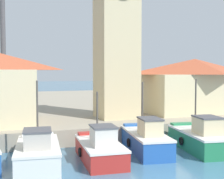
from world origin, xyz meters
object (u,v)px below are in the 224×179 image
Objects in this scene: fishing_boat_mid_left at (146,139)px; port_crane_near at (3,50)px; warehouse_right at (195,85)px; fishing_boat_left_outer at (38,152)px; fishing_boat_left_inner at (100,148)px; fishing_boat_center at (200,138)px; clock_tower at (116,20)px.

fishing_boat_mid_left is 22.38m from port_crane_near.
warehouse_right is (8.82, 7.81, 2.85)m from fishing_boat_mid_left.
port_crane_near is (-1.28, 20.62, 6.53)m from fishing_boat_left_outer.
fishing_boat_left_inner is 15.05m from warehouse_right.
fishing_boat_mid_left is (6.39, 0.62, 0.05)m from fishing_boat_left_outer.
warehouse_right is at bearing 35.93° from fishing_boat_left_inner.
fishing_boat_center is at bearing -12.65° from fishing_boat_mid_left.
fishing_boat_left_inner is at bearing -144.07° from warehouse_right.
port_crane_near is (-16.49, 12.20, 3.63)m from warehouse_right.
clock_tower reaches higher than warehouse_right.
fishing_boat_left_outer is 1.02× the size of fishing_boat_left_inner.
fishing_boat_mid_left is 0.33× the size of clock_tower.
fishing_boat_left_outer reaches higher than fishing_boat_left_inner.
fishing_boat_center is at bearing -0.79° from fishing_boat_left_outer.
fishing_boat_center is 11.37m from clock_tower.
clock_tower reaches higher than fishing_boat_center.
fishing_boat_left_outer is at bearing 179.21° from fishing_boat_center.
clock_tower is at bearing -57.96° from port_crane_near.
port_crane_near reaches higher than fishing_boat_left_inner.
fishing_boat_left_outer is at bearing 175.85° from fishing_boat_left_inner.
port_crane_near reaches higher than warehouse_right.
port_crane_near is (-8.32, 13.30, -1.67)m from clock_tower.
port_crane_near is at bearing 102.26° from fishing_boat_left_inner.
fishing_boat_left_outer is 9.73m from fishing_boat_center.
port_crane_near is at bearing 143.51° from warehouse_right.
fishing_boat_left_inner is (3.25, -0.24, -0.02)m from fishing_boat_left_outer.
fishing_boat_left_inner is 11.79m from clock_tower.
fishing_boat_left_outer is 3.26m from fishing_boat_left_inner.
fishing_boat_left_outer is 0.93× the size of fishing_boat_mid_left.
clock_tower is at bearing 46.12° from fishing_boat_left_outer.
clock_tower is 9.79m from warehouse_right.
fishing_boat_left_outer is 17.62m from warehouse_right.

